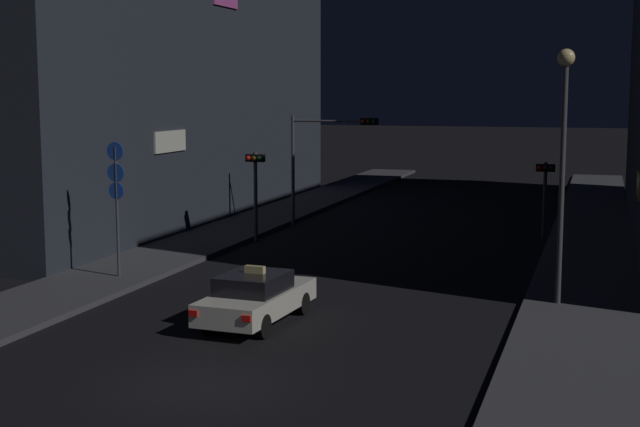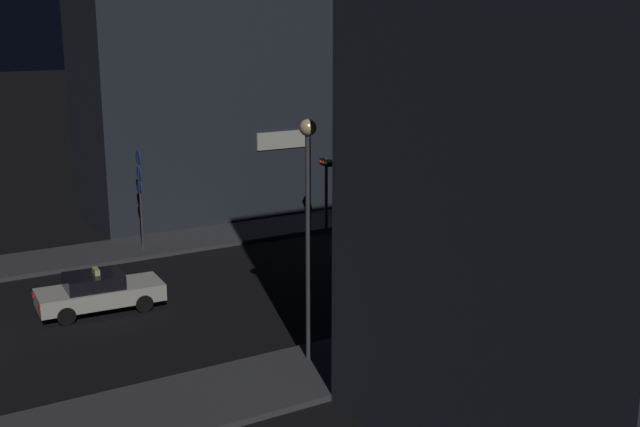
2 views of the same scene
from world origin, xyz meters
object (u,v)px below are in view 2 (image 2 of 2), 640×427
at_px(taxi, 99,292).
at_px(sign_pole_left, 140,189).
at_px(traffic_light_right_kerb, 575,224).
at_px(street_lamp_near_block, 308,200).
at_px(traffic_light_left_kerb, 326,179).
at_px(traffic_light_overhead, 425,154).

distance_m(taxi, sign_pole_left, 7.80).
distance_m(traffic_light_right_kerb, street_lamp_near_block, 13.27).
relative_size(taxi, traffic_light_right_kerb, 1.36).
relative_size(taxi, street_lamp_near_block, 0.62).
distance_m(traffic_light_left_kerb, traffic_light_right_kerb, 12.42).
distance_m(traffic_light_overhead, sign_pole_left, 14.03).
xyz_separation_m(traffic_light_right_kerb, sign_pole_left, (-13.02, -13.33, 0.52)).
bearing_deg(traffic_light_right_kerb, taxi, -111.00).
relative_size(taxi, sign_pole_left, 1.01).
height_order(traffic_light_overhead, traffic_light_right_kerb, traffic_light_overhead).
bearing_deg(traffic_light_left_kerb, sign_pole_left, -99.27).
xyz_separation_m(taxi, traffic_light_right_kerb, (6.58, 17.15, 1.68)).
height_order(taxi, sign_pole_left, sign_pole_left).
bearing_deg(taxi, street_lamp_near_block, 28.35).
distance_m(taxi, street_lamp_near_block, 9.92).
xyz_separation_m(taxi, traffic_light_overhead, (-3.42, 17.49, 3.06)).
relative_size(sign_pole_left, street_lamp_near_block, 0.61).
distance_m(taxi, traffic_light_left_kerb, 13.77).
relative_size(traffic_light_overhead, sign_pole_left, 1.16).
height_order(traffic_light_left_kerb, street_lamp_near_block, street_lamp_near_block).
bearing_deg(taxi, traffic_light_overhead, 101.05).
height_order(traffic_light_right_kerb, sign_pole_left, sign_pole_left).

